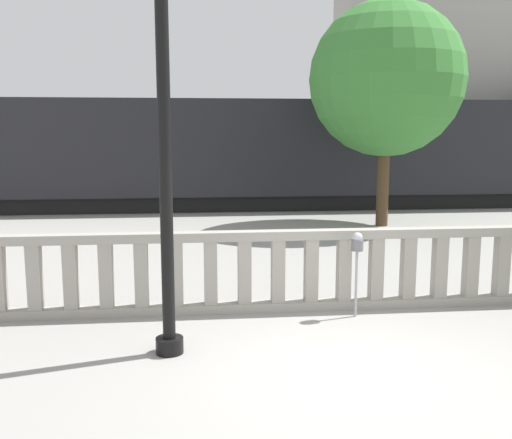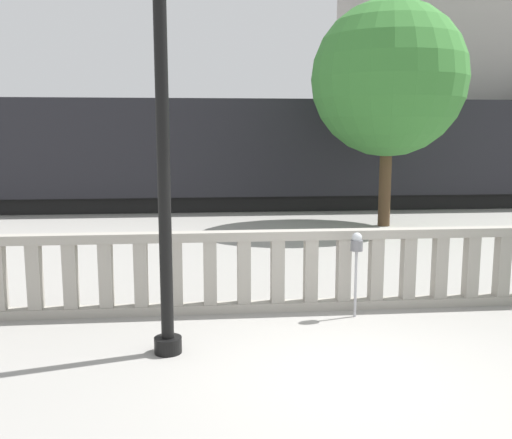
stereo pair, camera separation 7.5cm
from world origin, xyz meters
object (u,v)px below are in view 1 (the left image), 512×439
object	(u,v)px
parking_meter	(357,249)
train_near	(285,152)
tree_left	(386,79)
lamppost	(163,65)

from	to	relation	value
parking_meter	train_near	distance (m)	12.48
parking_meter	tree_left	size ratio (longest dim) A/B	0.20
lamppost	train_near	distance (m)	14.11
parking_meter	train_near	bearing A→B (deg)	86.13
train_near	tree_left	size ratio (longest dim) A/B	3.96
lamppost	parking_meter	size ratio (longest dim) A/B	5.28
lamppost	tree_left	size ratio (longest dim) A/B	1.06
lamppost	parking_meter	world-z (taller)	lamppost
train_near	tree_left	xyz separation A→B (m)	(2.22, -4.34, 2.22)
lamppost	train_near	size ratio (longest dim) A/B	0.27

